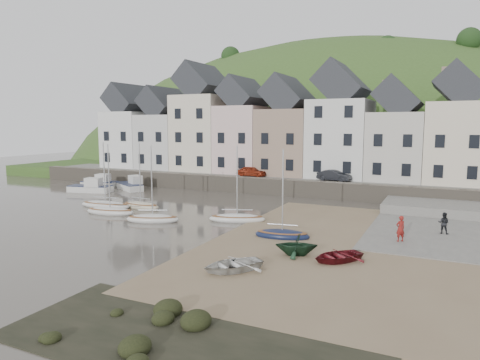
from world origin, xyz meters
The scene contains 25 objects.
ground centered at (0.00, 0.00, 0.00)m, with size 160.00×160.00×0.00m, color #403B33.
quay_land centered at (0.00, 32.00, 0.75)m, with size 90.00×30.00×1.50m, color #385421.
quay_street centered at (0.00, 20.50, 1.55)m, with size 70.00×7.00×0.10m, color slate.
seawall centered at (0.00, 17.00, 0.90)m, with size 70.00×1.20×1.80m, color slate.
beach centered at (11.00, 0.00, 0.03)m, with size 18.00×26.00×0.06m, color #7B654B.
slipway centered at (15.00, 8.00, 0.06)m, with size 8.00×18.00×0.12m, color slate.
hillside centered at (-5.00, 60.00, -17.99)m, with size 134.40×84.00×84.00m.
townhouse_terrace centered at (1.76, 24.00, 7.32)m, with size 61.05×8.00×13.93m.
sailboat_0 centered at (-12.78, 3.41, 0.26)m, with size 5.38×2.03×6.32m.
sailboat_1 centered at (-10.26, 1.24, 0.26)m, with size 4.71×2.25×6.32m.
sailboat_2 centered at (-9.53, 4.50, 0.27)m, with size 4.19×1.78×6.32m.
sailboat_3 centered at (-5.06, 0.34, 0.26)m, with size 4.51×2.96×6.32m.
sailboat_4 centered at (0.99, 3.39, 0.26)m, with size 4.78×3.01×6.32m.
sailboat_5 centered at (6.07, 0.01, 0.27)m, with size 3.98×2.12×6.32m.
motorboat_0 centered at (-22.60, 13.28, 0.58)m, with size 4.68×2.53×1.70m.
motorboat_1 centered at (-20.84, 9.86, 0.58)m, with size 5.26×2.85×1.70m.
motorboat_2 centered at (-17.96, 13.38, 0.58)m, with size 4.97×3.86×1.70m.
rowboat_white centered at (6.05, -7.63, 0.40)m, with size 2.36×3.30×0.68m, color silver.
rowboat_green centered at (8.23, -3.52, 0.71)m, with size 2.12×2.45×1.29m, color #17331F.
rowboat_red centered at (10.69, -3.63, 0.38)m, with size 2.19×3.06×0.63m, color maroon.
person_red centered at (13.48, 2.15, 0.98)m, with size 0.63×0.41×1.72m, color maroon.
person_dark centered at (16.02, 5.64, 0.88)m, with size 0.74×0.58×1.52m, color black.
car_left centered at (-4.95, 19.50, 2.21)m, with size 1.43×3.56×1.21m, color maroon.
car_right centered at (4.96, 19.50, 2.21)m, with size 1.29×3.70×1.22m, color black.
shore_rocks centered at (7.78, -15.15, 0.13)m, with size 14.00×6.00×0.78m.
Camera 1 is at (16.01, -27.59, 7.76)m, focal length 32.69 mm.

